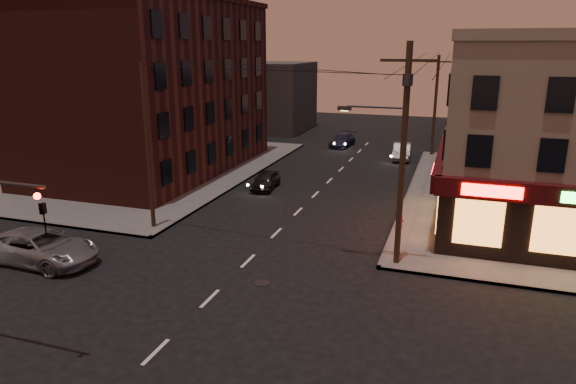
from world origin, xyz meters
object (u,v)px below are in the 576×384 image
at_px(sedan_near, 266,180).
at_px(sedan_mid, 402,151).
at_px(suv_cross, 41,247).
at_px(sedan_far, 342,140).
at_px(fire_hydrant, 400,221).

xyz_separation_m(sedan_near, sedan_mid, (8.15, 13.21, 0.09)).
relative_size(suv_cross, sedan_far, 1.28).
bearing_deg(sedan_far, sedan_near, -89.97).
bearing_deg(suv_cross, sedan_near, -16.31).
xyz_separation_m(sedan_mid, sedan_far, (-6.49, 4.38, -0.08)).
bearing_deg(suv_cross, fire_hydrant, -55.20).
bearing_deg(sedan_far, sedan_mid, -28.57).
xyz_separation_m(sedan_near, sedan_far, (1.66, 17.59, 0.01)).
bearing_deg(fire_hydrant, sedan_far, 110.09).
distance_m(sedan_mid, fire_hydrant, 19.16).
bearing_deg(sedan_mid, suv_cross, -119.24).
distance_m(suv_cross, fire_hydrant, 18.43).
height_order(sedan_near, sedan_mid, sedan_mid).
relative_size(suv_cross, fire_hydrant, 6.83).
relative_size(suv_cross, sedan_near, 1.52).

